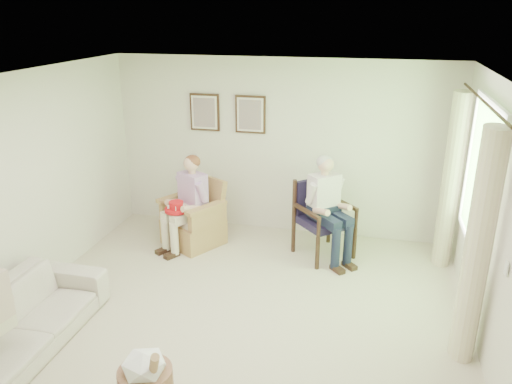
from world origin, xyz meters
TOP-DOWN VIEW (x-y plane):
  - floor at (0.00, 0.00)m, footprint 5.50×5.50m
  - back_wall at (0.00, 2.75)m, footprint 5.00×0.04m
  - left_wall at (-2.50, 0.00)m, footprint 0.04×5.50m
  - right_wall at (2.50, 0.00)m, footprint 0.04×5.50m
  - ceiling at (0.00, 0.00)m, footprint 5.00×5.50m
  - window at (2.46, 1.20)m, footprint 0.13×2.50m
  - curtain_left at (2.33, 0.22)m, footprint 0.34×0.34m
  - curtain_right at (2.33, 2.18)m, footprint 0.34×0.34m
  - framed_print_left at (-1.15, 2.71)m, footprint 0.45×0.05m
  - framed_print_right at (-0.45, 2.71)m, footprint 0.45×0.05m
  - wicker_armchair at (-1.11, 1.98)m, footprint 0.74×0.74m
  - wood_armchair at (0.76, 2.11)m, footprint 0.67×0.63m
  - sofa at (-1.95, -0.76)m, footprint 2.09×0.82m
  - person_wicker at (-1.11, 1.85)m, footprint 0.40×0.62m
  - person_dark at (0.76, 1.94)m, footprint 0.40×0.63m
  - red_hat at (-1.24, 1.68)m, footprint 0.33×0.33m
  - hatbox at (-0.40, -1.15)m, footprint 0.58×0.58m

SIDE VIEW (x-z plane):
  - floor at x=0.00m, z-range 0.00..0.00m
  - hatbox at x=-0.40m, z-range -0.08..0.61m
  - wicker_armchair at x=-1.11m, z-range -0.17..0.78m
  - sofa at x=-1.95m, z-range 0.00..0.61m
  - wood_armchair at x=0.76m, z-range 0.05..1.09m
  - red_hat at x=-1.24m, z-range 0.58..0.72m
  - person_wicker at x=-1.11m, z-range 0.10..1.41m
  - person_dark at x=0.76m, z-range 0.13..1.53m
  - curtain_left at x=2.33m, z-range 0.00..2.30m
  - curtain_right at x=2.33m, z-range 0.00..2.30m
  - back_wall at x=0.00m, z-range 0.00..2.60m
  - left_wall at x=-2.50m, z-range 0.00..2.60m
  - right_wall at x=2.50m, z-range 0.00..2.60m
  - window at x=2.46m, z-range 0.77..2.40m
  - framed_print_left at x=-1.15m, z-range 1.51..2.06m
  - framed_print_right at x=-0.45m, z-range 1.51..2.06m
  - ceiling at x=0.00m, z-range 2.59..2.61m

